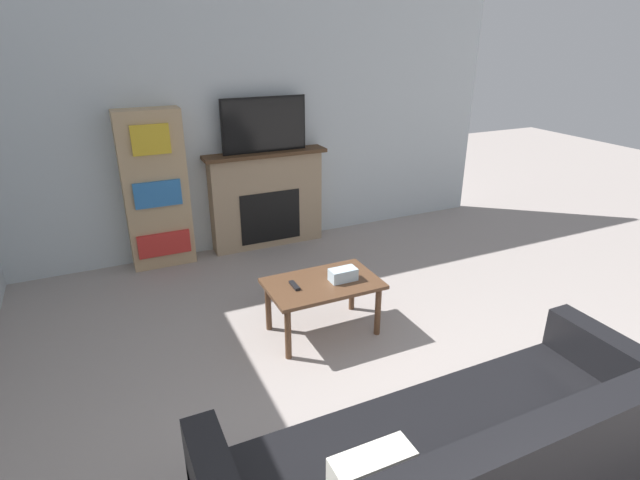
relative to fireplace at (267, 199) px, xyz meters
The scene contains 8 objects.
wall_back 0.82m from the fireplace, 133.70° to the left, with size 6.16×0.06×2.70m.
fireplace is the anchor object (origin of this frame).
tv 0.84m from the fireplace, 90.00° to the right, with size 0.95×0.03×0.59m.
couch 3.86m from the fireplace, 95.09° to the right, with size 2.47×0.96×0.91m.
coffee_table 1.98m from the fireplace, 96.30° to the right, with size 0.91×0.57×0.46m.
tissue_box 2.00m from the fireplace, 91.55° to the right, with size 0.22×0.12×0.10m.
remote_control 2.00m from the fireplace, 103.14° to the right, with size 0.04×0.15×0.02m.
bookshelf 1.23m from the fireplace, behind, with size 0.64×0.29×1.64m.
Camera 1 is at (-1.60, -0.64, 2.33)m, focal length 28.00 mm.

